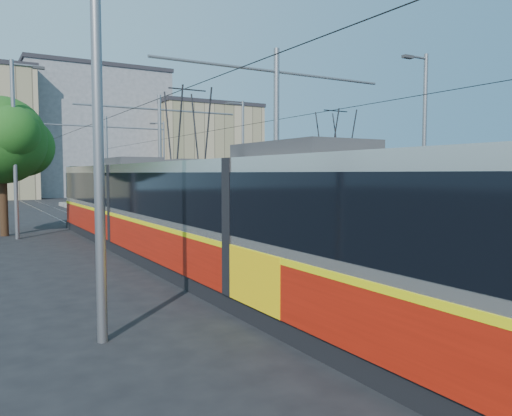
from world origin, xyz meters
TOP-DOWN VIEW (x-y plane):
  - ground at (0.00, 0.00)m, footprint 160.00×160.00m
  - platform at (0.00, 17.00)m, footprint 4.00×50.00m
  - tactile_strip_left at (-1.45, 17.00)m, footprint 0.70×50.00m
  - tactile_strip_right at (1.45, 17.00)m, footprint 0.70×50.00m
  - rails at (0.00, 17.00)m, footprint 8.71×70.00m
  - track_arrow at (-3.60, -3.00)m, footprint 1.20×5.00m
  - tram_left at (-3.60, 7.37)m, footprint 2.43×29.46m
  - tram_right at (3.60, 9.16)m, footprint 2.43×30.36m
  - catenary at (0.00, 14.15)m, footprint 9.20×70.00m
  - street_lamps at (-0.00, 21.00)m, footprint 15.18×38.22m
  - shelter at (0.26, 17.09)m, footprint 0.65×1.02m
  - tree at (-7.65, 19.72)m, footprint 4.53×4.19m
  - building_centre at (6.00, 64.00)m, footprint 18.36×14.28m
  - building_right at (20.00, 58.00)m, footprint 14.28×10.20m

SIDE VIEW (x-z plane):
  - ground at x=0.00m, z-range 0.00..0.00m
  - track_arrow at x=-3.60m, z-range 0.00..0.01m
  - rails at x=0.00m, z-range 0.00..0.03m
  - platform at x=0.00m, z-range 0.00..0.30m
  - tactile_strip_left at x=-1.45m, z-range 0.30..0.31m
  - tactile_strip_right at x=1.45m, z-range 0.30..0.31m
  - shelter at x=0.26m, z-range 0.35..2.57m
  - tram_left at x=-3.60m, z-range -1.04..4.46m
  - tram_right at x=3.60m, z-range -0.89..4.61m
  - street_lamps at x=0.00m, z-range 0.18..8.18m
  - tree at x=-7.65m, z-range 1.16..7.74m
  - catenary at x=0.00m, z-range 1.02..8.02m
  - building_right at x=20.00m, z-range 0.01..12.63m
  - building_centre at x=6.00m, z-range 0.01..16.86m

